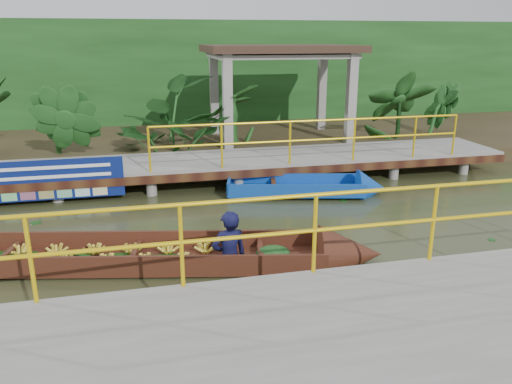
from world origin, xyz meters
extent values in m
plane|color=#2B2F17|center=(0.00, 0.00, 0.00)|extent=(80.00, 80.00, 0.00)
cube|color=#2E2417|center=(0.00, 7.50, 0.23)|extent=(30.00, 8.00, 0.45)
cube|color=slate|center=(0.00, 3.50, 0.50)|extent=(16.00, 2.00, 0.15)
cube|color=black|center=(0.00, 2.50, 0.42)|extent=(16.00, 0.12, 0.18)
cylinder|color=gold|center=(2.75, 2.55, 1.57)|extent=(7.50, 0.05, 0.05)
cylinder|color=gold|center=(2.75, 2.55, 1.12)|extent=(7.50, 0.05, 0.05)
cylinder|color=gold|center=(2.75, 2.55, 1.07)|extent=(0.05, 0.05, 1.00)
cylinder|color=slate|center=(-4.00, 2.70, 0.22)|extent=(0.24, 0.24, 0.55)
cylinder|color=slate|center=(-4.00, 4.30, 0.22)|extent=(0.24, 0.24, 0.55)
cylinder|color=slate|center=(-2.00, 2.70, 0.22)|extent=(0.24, 0.24, 0.55)
cylinder|color=slate|center=(-2.00, 4.30, 0.22)|extent=(0.24, 0.24, 0.55)
cylinder|color=slate|center=(0.00, 2.70, 0.22)|extent=(0.24, 0.24, 0.55)
cylinder|color=slate|center=(0.00, 4.30, 0.22)|extent=(0.24, 0.24, 0.55)
cylinder|color=slate|center=(2.00, 2.70, 0.22)|extent=(0.24, 0.24, 0.55)
cylinder|color=slate|center=(2.00, 4.30, 0.22)|extent=(0.24, 0.24, 0.55)
cylinder|color=slate|center=(4.00, 2.70, 0.22)|extent=(0.24, 0.24, 0.55)
cylinder|color=slate|center=(4.00, 4.30, 0.22)|extent=(0.24, 0.24, 0.55)
cylinder|color=slate|center=(6.00, 2.70, 0.22)|extent=(0.24, 0.24, 0.55)
cylinder|color=slate|center=(6.00, 4.30, 0.22)|extent=(0.24, 0.24, 0.55)
cylinder|color=slate|center=(0.00, 2.70, 0.22)|extent=(0.24, 0.24, 0.55)
cube|color=slate|center=(1.00, -4.20, 0.30)|extent=(18.00, 2.40, 0.70)
cylinder|color=gold|center=(1.00, -3.05, 1.65)|extent=(10.00, 0.05, 0.05)
cylinder|color=gold|center=(1.00, -3.05, 1.20)|extent=(10.00, 0.05, 0.05)
cylinder|color=gold|center=(1.00, -3.05, 1.15)|extent=(0.05, 0.05, 1.00)
cube|color=slate|center=(1.20, 5.10, 1.60)|extent=(0.25, 0.25, 2.80)
cube|color=slate|center=(4.80, 5.10, 1.60)|extent=(0.25, 0.25, 2.80)
cube|color=slate|center=(1.20, 7.50, 1.60)|extent=(0.25, 0.25, 2.80)
cube|color=slate|center=(4.80, 7.50, 1.60)|extent=(0.25, 0.25, 2.80)
cube|color=slate|center=(3.00, 6.30, 2.90)|extent=(4.00, 2.60, 0.12)
cube|color=#35241A|center=(3.00, 6.30, 3.10)|extent=(4.40, 3.00, 0.20)
cube|color=#163912|center=(0.00, 10.00, 2.00)|extent=(30.00, 0.80, 4.00)
cube|color=#3C1D10|center=(-2.34, -0.72, 0.06)|extent=(7.91, 2.60, 0.06)
cube|color=#3C1D10|center=(-2.24, -0.24, 0.20)|extent=(7.72, 1.70, 0.33)
cube|color=#3C1D10|center=(-2.44, -1.20, 0.20)|extent=(7.72, 1.70, 0.33)
cone|color=#3C1D10|center=(1.95, -1.63, 0.14)|extent=(1.16, 1.13, 0.95)
ellipsoid|color=#163912|center=(0.74, -1.37, 0.16)|extent=(0.63, 0.54, 0.26)
imported|color=#0E0F33|center=(0.07, -1.23, 0.87)|extent=(0.62, 0.46, 1.57)
cube|color=#0D3D99|center=(2.18, 1.97, 0.10)|extent=(3.14, 1.57, 0.10)
cube|color=#0D3D99|center=(2.28, 2.41, 0.22)|extent=(2.95, 0.75, 0.30)
cube|color=#0D3D99|center=(2.08, 1.53, 0.22)|extent=(2.95, 0.75, 0.30)
cube|color=#0D3D99|center=(0.71, 2.32, 0.22)|extent=(0.27, 0.89, 0.30)
cone|color=#0D3D99|center=(3.84, 1.58, 0.16)|extent=(0.78, 0.96, 0.84)
cube|color=black|center=(1.69, 2.09, 0.26)|extent=(0.30, 0.90, 0.05)
cube|color=navy|center=(-2.96, 2.48, 0.55)|extent=(2.77, 0.03, 0.87)
cube|color=white|center=(-2.96, 2.46, 0.82)|extent=(2.25, 0.01, 0.07)
cube|color=white|center=(-2.96, 2.46, 0.62)|extent=(2.25, 0.01, 0.07)
imported|color=#163912|center=(-3.01, 5.30, 1.39)|extent=(1.50, 1.50, 1.88)
imported|color=#163912|center=(-0.51, 5.30, 1.39)|extent=(1.50, 1.50, 1.88)
imported|color=#163912|center=(1.49, 5.30, 1.39)|extent=(1.50, 1.50, 1.88)
imported|color=#163912|center=(6.49, 5.30, 1.39)|extent=(1.50, 1.50, 1.88)
imported|color=#163912|center=(7.99, 5.30, 1.39)|extent=(1.50, 1.50, 1.88)
camera|label=1|loc=(-1.17, -8.33, 3.43)|focal=35.00mm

